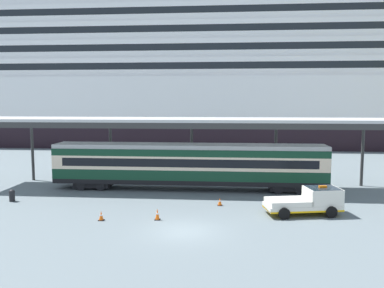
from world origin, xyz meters
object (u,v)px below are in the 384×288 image
at_px(service_truck, 310,200).
at_px(traffic_cone_near, 101,216).
at_px(quay_bollard, 12,195).
at_px(cruise_ship, 127,79).
at_px(traffic_cone_mid, 220,202).
at_px(train_carriage, 189,164).
at_px(traffic_cone_far, 157,214).

bearing_deg(service_truck, traffic_cone_near, -169.33).
bearing_deg(quay_bollard, traffic_cone_near, -26.64).
xyz_separation_m(cruise_ship, traffic_cone_mid, (19.46, -49.34, -12.12)).
relative_size(train_carriage, traffic_cone_mid, 39.26).
xyz_separation_m(service_truck, traffic_cone_far, (-10.43, -2.23, -0.61)).
relative_size(train_carriage, service_truck, 4.39).
xyz_separation_m(train_carriage, traffic_cone_mid, (2.86, -5.25, -2.01)).
distance_m(train_carriage, traffic_cone_mid, 6.31).
height_order(traffic_cone_mid, quay_bollard, quay_bollard).
bearing_deg(cruise_ship, train_carriage, -69.37).
distance_m(traffic_cone_mid, traffic_cone_far, 5.75).
xyz_separation_m(train_carriage, traffic_cone_near, (-4.97, -9.70, -2.00)).
relative_size(service_truck, traffic_cone_far, 7.20).
bearing_deg(train_carriage, cruise_ship, 110.63).
distance_m(traffic_cone_far, quay_bollard, 12.94).
bearing_deg(cruise_ship, traffic_cone_near, -77.81).
distance_m(train_carriage, traffic_cone_near, 11.08).
bearing_deg(traffic_cone_near, train_carriage, 62.87).
bearing_deg(cruise_ship, quay_bollard, -86.53).
height_order(service_truck, traffic_cone_near, service_truck).
bearing_deg(traffic_cone_mid, traffic_cone_far, -135.76).
distance_m(traffic_cone_near, traffic_cone_far, 3.74).
distance_m(traffic_cone_near, traffic_cone_mid, 9.01).
xyz_separation_m(cruise_ship, quay_bollard, (3.00, -49.47, -11.90)).
bearing_deg(train_carriage, service_truck, -37.49).
height_order(train_carriage, quay_bollard, train_carriage).
bearing_deg(train_carriage, traffic_cone_far, -97.71).
distance_m(cruise_ship, train_carriage, 48.18).
height_order(traffic_cone_far, quay_bollard, quay_bollard).
distance_m(traffic_cone_mid, quay_bollard, 16.46).
height_order(traffic_cone_near, traffic_cone_far, traffic_cone_far).
distance_m(service_truck, traffic_cone_near, 14.41).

